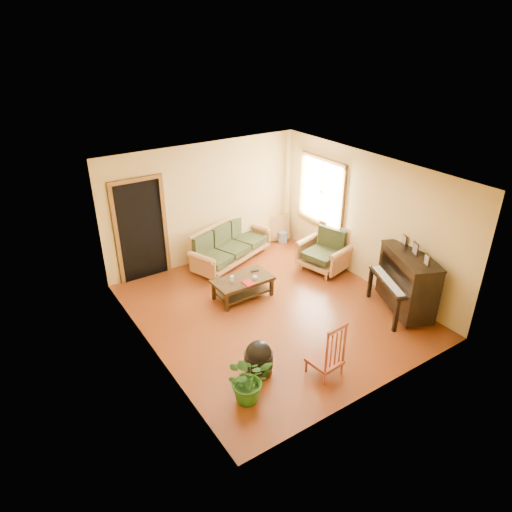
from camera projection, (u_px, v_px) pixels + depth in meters
floor at (272, 310)px, 8.41m from camera, size 5.00×5.00×0.00m
doorway at (141, 231)px, 9.07m from camera, size 1.08×0.16×2.05m
window at (322, 192)px, 9.77m from camera, size 0.12×1.36×1.46m
sofa at (231, 244)px, 9.93m from camera, size 2.16×1.49×0.85m
coffee_table at (243, 288)px, 8.72m from camera, size 1.13×0.62×0.41m
armchair at (323, 250)px, 9.58m from camera, size 1.09×1.12×0.93m
piano at (407, 283)px, 8.14m from camera, size 1.23×1.51×1.16m
footstool at (259, 362)px, 6.82m from camera, size 0.50×0.50×0.42m
red_chair at (326, 348)px, 6.70m from camera, size 0.48×0.52×0.94m
leaning_frame at (279, 227)px, 10.98m from camera, size 0.51×0.25×0.67m
ceramic_crock at (283, 237)px, 10.96m from camera, size 0.24×0.24×0.26m
potted_plant at (248, 379)px, 6.27m from camera, size 0.69×0.61×0.72m
book at (244, 284)px, 8.42m from camera, size 0.19×0.25×0.02m
candle at (232, 279)px, 8.50m from camera, size 0.08×0.08×0.12m
glass_jar at (255, 278)px, 8.61m from camera, size 0.10×0.10×0.06m
remote at (255, 271)px, 8.88m from camera, size 0.17×0.08×0.02m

